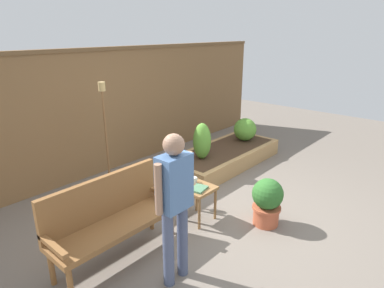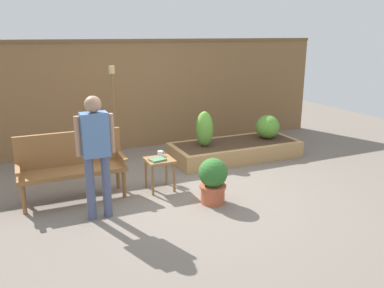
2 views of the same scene
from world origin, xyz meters
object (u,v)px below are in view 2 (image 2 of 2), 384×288
object	(u,v)px
side_table	(160,164)
tiki_torch	(113,97)
book_on_table	(158,160)
shrub_near_bench	(204,129)
shrub_far_corner	(268,127)
cup_on_table	(160,154)
potted_boxwood	(213,179)
person_by_bench	(96,147)
garden_bench	(71,161)

from	to	relation	value
side_table	tiki_torch	distance (m)	1.79
book_on_table	tiki_torch	xyz separation A→B (m)	(-0.23, 1.64, 0.69)
shrub_near_bench	shrub_far_corner	bearing A→B (deg)	0.00
cup_on_table	tiki_torch	distance (m)	1.64
potted_boxwood	tiki_torch	bearing A→B (deg)	108.75
potted_boxwood	cup_on_table	bearing A→B (deg)	117.70
shrub_near_bench	person_by_bench	size ratio (longest dim) A/B	0.41
potted_boxwood	shrub_far_corner	bearing A→B (deg)	39.33
side_table	book_on_table	size ratio (longest dim) A/B	2.17
side_table	tiki_torch	xyz separation A→B (m)	(-0.28, 1.58, 0.78)
garden_bench	tiki_torch	distance (m)	1.78
book_on_table	person_by_bench	world-z (taller)	person_by_bench
side_table	tiki_torch	size ratio (longest dim) A/B	0.28
cup_on_table	potted_boxwood	bearing A→B (deg)	-62.30
shrub_far_corner	tiki_torch	bearing A→B (deg)	166.55
side_table	book_on_table	world-z (taller)	book_on_table
garden_bench	tiki_torch	world-z (taller)	tiki_torch
side_table	garden_bench	bearing A→B (deg)	170.13
side_table	shrub_far_corner	size ratio (longest dim) A/B	1.06
garden_bench	potted_boxwood	size ratio (longest dim) A/B	2.25
side_table	person_by_bench	distance (m)	1.27
garden_bench	book_on_table	world-z (taller)	garden_bench
potted_boxwood	shrub_near_bench	world-z (taller)	shrub_near_bench
tiki_torch	side_table	bearing A→B (deg)	-79.95
cup_on_table	potted_boxwood	distance (m)	0.99
garden_bench	cup_on_table	world-z (taller)	garden_bench
side_table	book_on_table	bearing A→B (deg)	-130.51
tiki_torch	potted_boxwood	bearing A→B (deg)	-71.25
shrub_near_bench	book_on_table	bearing A→B (deg)	-141.58
side_table	shrub_near_bench	xyz separation A→B (m)	(1.17, 0.91, 0.22)
side_table	cup_on_table	world-z (taller)	cup_on_table
book_on_table	person_by_bench	distance (m)	1.17
garden_bench	shrub_far_corner	world-z (taller)	garden_bench
garden_bench	cup_on_table	size ratio (longest dim) A/B	12.47
potted_boxwood	person_by_bench	bearing A→B (deg)	173.48
garden_bench	cup_on_table	distance (m)	1.28
book_on_table	shrub_near_bench	size ratio (longest dim) A/B	0.35
side_table	tiki_torch	world-z (taller)	tiki_torch
person_by_bench	side_table	bearing A→B (deg)	29.48
garden_bench	side_table	world-z (taller)	garden_bench
shrub_near_bench	side_table	bearing A→B (deg)	-142.12
side_table	cup_on_table	size ratio (longest dim) A/B	4.16
book_on_table	side_table	bearing A→B (deg)	38.15
cup_on_table	shrub_near_bench	distance (m)	1.37
book_on_table	shrub_near_bench	world-z (taller)	shrub_near_bench
side_table	shrub_far_corner	distance (m)	2.69
cup_on_table	shrub_far_corner	size ratio (longest dim) A/B	0.25
garden_bench	tiki_torch	size ratio (longest dim) A/B	0.84
shrub_far_corner	tiki_torch	xyz separation A→B (m)	(-2.81, 0.67, 0.65)
potted_boxwood	person_by_bench	size ratio (longest dim) A/B	0.41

